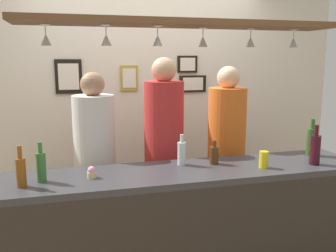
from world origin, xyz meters
TOP-DOWN VIEW (x-y plane):
  - back_wall at (0.00, 1.10)m, footprint 4.40×0.06m
  - bar_counter at (0.00, -0.50)m, footprint 2.70×0.55m
  - overhead_glass_rack at (0.00, -0.30)m, footprint 2.20×0.36m
  - hanging_wineglass_far_left at (-0.89, -0.25)m, footprint 0.07×0.07m
  - hanging_wineglass_left at (-0.52, -0.31)m, footprint 0.07×0.07m
  - hanging_wineglass_center_left at (-0.19, -0.33)m, footprint 0.07×0.07m
  - hanging_wineglass_center at (0.16, -0.25)m, footprint 0.07×0.07m
  - hanging_wineglass_center_right at (0.52, -0.27)m, footprint 0.07×0.07m
  - hanging_wineglass_right at (0.86, -0.28)m, footprint 0.07×0.07m
  - person_left_white_patterned_shirt at (-0.58, 0.25)m, footprint 0.34×0.34m
  - person_middle_red_shirt at (0.01, 0.25)m, footprint 0.34×0.34m
  - person_right_orange_shirt at (0.59, 0.25)m, footprint 0.34×0.34m
  - bottle_beer_green_import at (-0.96, -0.36)m, footprint 0.06×0.06m
  - bottle_champagne_green at (1.12, -0.24)m, footprint 0.08×0.08m
  - bottle_wine_dark_red at (0.98, -0.47)m, footprint 0.08×0.08m
  - bottle_beer_amber_tall at (-1.07, -0.43)m, footprint 0.06×0.06m
  - bottle_beer_brown_stubby at (0.26, -0.26)m, footprint 0.07×0.07m
  - bottle_soda_clear at (0.02, -0.22)m, footprint 0.06×0.06m
  - drink_can at (0.57, -0.45)m, footprint 0.07×0.07m
  - cupcake at (-0.65, -0.36)m, footprint 0.06×0.06m
  - picture_frame_caricature at (-0.77, 1.06)m, footprint 0.26×0.02m
  - picture_frame_lower_pair at (0.53, 1.06)m, footprint 0.30×0.02m
  - picture_frame_upper_small at (0.47, 1.06)m, footprint 0.22×0.02m
  - picture_frame_crest at (-0.16, 1.06)m, footprint 0.18×0.02m

SIDE VIEW (x-z plane):
  - bar_counter at x=0.00m, z-range 0.18..1.17m
  - person_left_white_patterned_shirt at x=-0.58m, z-range 0.17..1.83m
  - cupcake at x=-0.65m, z-range 0.99..1.07m
  - person_right_orange_shirt at x=0.59m, z-range 0.18..1.88m
  - drink_can at x=0.57m, z-range 0.99..1.11m
  - bottle_beer_brown_stubby at x=0.26m, z-range 0.97..1.15m
  - person_middle_red_shirt at x=0.01m, z-range 0.19..1.97m
  - bottle_soda_clear at x=0.02m, z-range 0.97..1.20m
  - bottle_beer_amber_tall at x=-1.07m, z-range 0.96..1.22m
  - bottle_beer_green_import at x=-0.96m, z-range 0.96..1.22m
  - bottle_wine_dark_red at x=0.98m, z-range 0.96..1.26m
  - bottle_champagne_green at x=1.12m, z-range 0.96..1.26m
  - back_wall at x=0.00m, z-range 0.00..2.60m
  - picture_frame_lower_pair at x=0.53m, z-range 1.41..1.59m
  - picture_frame_crest at x=-0.16m, z-range 1.44..1.70m
  - picture_frame_caricature at x=-0.77m, z-range 1.42..1.76m
  - picture_frame_upper_small at x=0.47m, z-range 1.62..1.80m
  - hanging_wineglass_far_left at x=-0.89m, z-range 1.82..1.96m
  - hanging_wineglass_left at x=-0.52m, z-range 1.82..1.96m
  - hanging_wineglass_center_left at x=-0.19m, z-range 1.82..1.96m
  - hanging_wineglass_center at x=0.16m, z-range 1.82..1.96m
  - hanging_wineglass_center_right at x=0.52m, z-range 1.82..1.96m
  - hanging_wineglass_right at x=0.86m, z-range 1.82..1.96m
  - overhead_glass_rack at x=0.00m, z-range 1.98..2.02m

